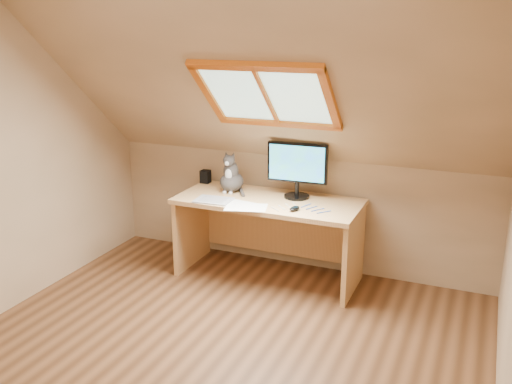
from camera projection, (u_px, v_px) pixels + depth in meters
The scene contains 10 objects.
ground at pixel (207, 363), 3.73m from camera, with size 3.50×3.50×0.00m, color brown.
room_shell at pixel (193, 152), 3.23m from camera, with size 3.52×3.52×2.41m.
desk at pixel (271, 221), 4.91m from camera, with size 1.55×0.68×0.71m.
monitor at pixel (297, 167), 4.75m from camera, with size 0.51×0.22×0.47m.
cat at pixel (231, 177), 4.96m from camera, with size 0.21×0.25×0.37m.
desk_speaker at pixel (205, 177), 5.26m from camera, with size 0.08×0.08×0.12m, color black.
graphics_tablet at pixel (214, 200), 4.74m from camera, with size 0.30×0.22×0.01m, color #B2B2B7.
mouse at pixel (295, 209), 4.50m from camera, with size 0.06×0.11×0.03m, color black.
papers at pixel (246, 207), 4.59m from camera, with size 0.35×0.30×0.01m.
cables at pixel (303, 208), 4.55m from camera, with size 0.51×0.26×0.01m.
Camera 1 is at (1.56, -2.87, 2.15)m, focal length 40.00 mm.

